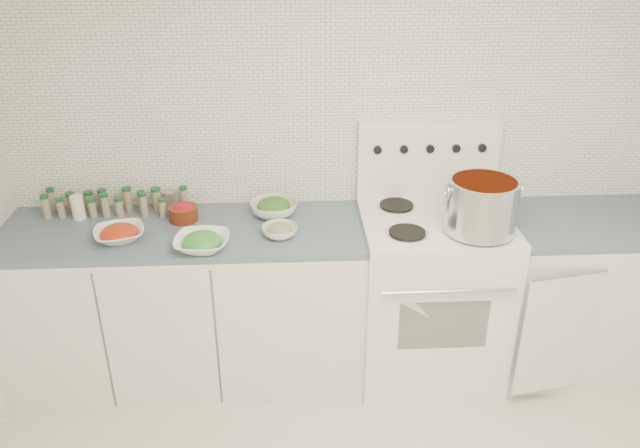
% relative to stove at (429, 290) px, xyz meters
% --- Properties ---
extents(room_walls, '(3.54, 3.04, 2.52)m').
position_rel_stove_xyz_m(room_walls, '(-0.48, -1.19, 1.06)').
color(room_walls, white).
rests_on(room_walls, ground).
extents(counter_left, '(1.85, 0.62, 0.90)m').
position_rel_stove_xyz_m(counter_left, '(-1.30, 0.00, -0.05)').
color(counter_left, white).
rests_on(counter_left, ground).
extents(stove, '(0.76, 0.70, 1.36)m').
position_rel_stove_xyz_m(stove, '(0.00, 0.00, 0.00)').
color(stove, white).
rests_on(stove, ground).
extents(counter_right, '(0.89, 0.70, 0.90)m').
position_rel_stove_xyz_m(counter_right, '(0.82, 0.00, -0.05)').
color(counter_right, white).
rests_on(counter_right, ground).
extents(stock_pot, '(0.36, 0.34, 0.26)m').
position_rel_stove_xyz_m(stock_pot, '(0.17, -0.17, 0.59)').
color(stock_pot, silver).
rests_on(stock_pot, stove).
extents(bowl_tomato, '(0.30, 0.30, 0.08)m').
position_rel_stove_xyz_m(bowl_tomato, '(-1.59, -0.10, 0.44)').
color(bowl_tomato, white).
rests_on(bowl_tomato, counter_left).
extents(bowl_snowpea, '(0.28, 0.28, 0.09)m').
position_rel_stove_xyz_m(bowl_snowpea, '(-1.17, -0.21, 0.44)').
color(bowl_snowpea, white).
rests_on(bowl_snowpea, counter_left).
extents(bowl_broccoli, '(0.26, 0.26, 0.10)m').
position_rel_stove_xyz_m(bowl_broccoli, '(-0.83, 0.14, 0.45)').
color(bowl_broccoli, white).
rests_on(bowl_broccoli, counter_left).
extents(bowl_zucchini, '(0.20, 0.20, 0.07)m').
position_rel_stove_xyz_m(bowl_zucchini, '(-0.80, -0.10, 0.44)').
color(bowl_zucchini, white).
rests_on(bowl_zucchini, counter_left).
extents(bowl_pepper, '(0.15, 0.15, 0.09)m').
position_rel_stove_xyz_m(bowl_pepper, '(-1.30, 0.11, 0.45)').
color(bowl_pepper, '#581E0F').
rests_on(bowl_pepper, counter_left).
extents(salt_canister, '(0.07, 0.07, 0.13)m').
position_rel_stove_xyz_m(salt_canister, '(-1.85, 0.15, 0.47)').
color(salt_canister, white).
rests_on(salt_canister, counter_left).
extents(tin_can, '(0.08, 0.08, 0.10)m').
position_rel_stove_xyz_m(tin_can, '(-1.39, 0.26, 0.45)').
color(tin_can, '#9C9784').
rests_on(tin_can, counter_left).
extents(spice_cluster, '(0.75, 0.15, 0.14)m').
position_rel_stove_xyz_m(spice_cluster, '(-1.69, 0.21, 0.47)').
color(spice_cluster, gray).
rests_on(spice_cluster, counter_left).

